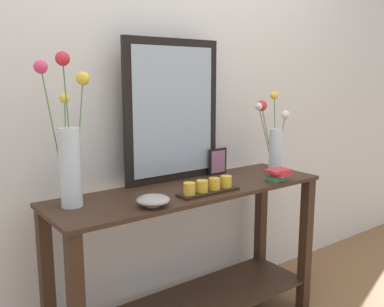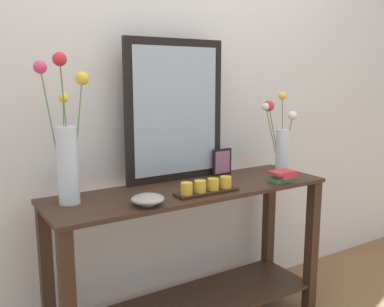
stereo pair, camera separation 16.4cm
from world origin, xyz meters
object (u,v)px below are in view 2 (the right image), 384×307
(candle_tray, at_px, (207,188))
(decorative_bowl, at_px, (148,199))
(vase_right, at_px, (280,137))
(book_stack, at_px, (283,176))
(console_table, at_px, (192,249))
(tall_vase_left, at_px, (67,148))
(picture_frame_small, at_px, (222,162))
(mirror_leaning, at_px, (175,111))

(candle_tray, relative_size, decorative_bowl, 2.21)
(decorative_bowl, bearing_deg, vase_right, 11.48)
(book_stack, bearing_deg, decorative_bowl, 179.45)
(console_table, bearing_deg, tall_vase_left, 173.03)
(picture_frame_small, relative_size, book_stack, 1.09)
(mirror_leaning, bearing_deg, tall_vase_left, -169.30)
(tall_vase_left, bearing_deg, console_table, -6.97)
(candle_tray, distance_m, decorative_bowl, 0.32)
(mirror_leaning, height_order, vase_right, mirror_leaning)
(console_table, distance_m, picture_frame_small, 0.51)
(mirror_leaning, distance_m, book_stack, 0.65)
(candle_tray, xyz_separation_m, picture_frame_small, (0.28, 0.27, 0.05))
(candle_tray, distance_m, picture_frame_small, 0.39)
(console_table, bearing_deg, decorative_bowl, -155.40)
(console_table, xyz_separation_m, book_stack, (0.46, -0.15, 0.35))
(console_table, distance_m, book_stack, 0.60)
(picture_frame_small, distance_m, decorative_bowl, 0.67)
(mirror_leaning, bearing_deg, decorative_bowl, -134.75)
(vase_right, xyz_separation_m, decorative_bowl, (-0.94, -0.19, -0.17))
(tall_vase_left, distance_m, vase_right, 1.22)
(mirror_leaning, relative_size, decorative_bowl, 5.09)
(console_table, bearing_deg, book_stack, -17.90)
(mirror_leaning, relative_size, tall_vase_left, 1.14)
(decorative_bowl, bearing_deg, candle_tray, 3.97)
(picture_frame_small, height_order, book_stack, picture_frame_small)
(picture_frame_small, bearing_deg, mirror_leaning, 172.43)
(console_table, relative_size, tall_vase_left, 2.24)
(tall_vase_left, distance_m, book_stack, 1.09)
(candle_tray, xyz_separation_m, book_stack, (0.46, -0.03, 0.00))
(mirror_leaning, xyz_separation_m, book_stack, (0.45, -0.33, -0.33))
(console_table, height_order, picture_frame_small, picture_frame_small)
(mirror_leaning, height_order, tall_vase_left, mirror_leaning)
(vase_right, bearing_deg, tall_vase_left, 178.92)
(tall_vase_left, bearing_deg, candle_tray, -17.95)
(mirror_leaning, distance_m, candle_tray, 0.46)
(tall_vase_left, relative_size, book_stack, 4.71)
(tall_vase_left, relative_size, candle_tray, 2.02)
(decorative_bowl, bearing_deg, tall_vase_left, 142.04)
(picture_frame_small, xyz_separation_m, decorative_bowl, (-0.60, -0.29, -0.05))
(decorative_bowl, bearing_deg, console_table, 24.60)
(picture_frame_small, xyz_separation_m, book_stack, (0.17, -0.30, -0.04))
(decorative_bowl, distance_m, book_stack, 0.77)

